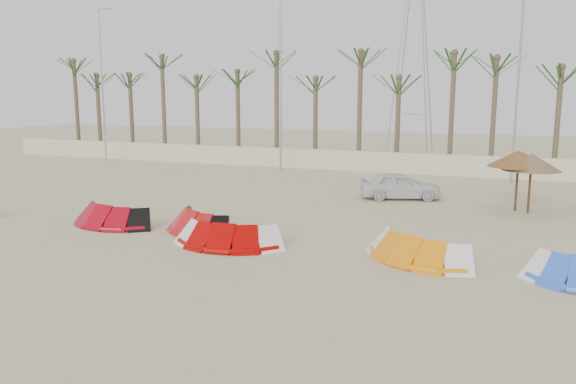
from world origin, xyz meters
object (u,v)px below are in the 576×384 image
at_px(kite_red_left, 116,213).
at_px(kite_orange, 418,246).
at_px(kite_red_right, 232,232).
at_px(parasol_left, 519,159).
at_px(kite_red_mid, 201,220).
at_px(parasol_mid, 531,162).
at_px(car, 400,186).

height_order(kite_red_left, kite_orange, same).
bearing_deg(kite_orange, kite_red_right, -174.56).
bearing_deg(kite_red_left, parasol_left, 29.72).
bearing_deg(kite_red_mid, kite_red_right, -33.71).
height_order(parasol_mid, car, parasol_mid).
distance_m(kite_red_right, kite_orange, 6.10).
xyz_separation_m(kite_red_right, car, (3.73, 10.33, 0.23)).
distance_m(kite_orange, parasol_mid, 9.33).
xyz_separation_m(kite_red_left, kite_red_mid, (3.65, 0.23, -0.00)).
distance_m(parasol_left, parasol_mid, 0.56).
bearing_deg(kite_red_left, parasol_mid, 28.28).
bearing_deg(kite_orange, kite_red_left, 177.61).
bearing_deg(kite_red_right, car, 70.15).
distance_m(kite_red_left, kite_red_right, 5.68).
relative_size(kite_red_right, car, 0.99).
relative_size(parasol_left, parasol_mid, 1.04).
height_order(kite_red_mid, car, car).
bearing_deg(parasol_left, kite_red_mid, -143.41).
bearing_deg(parasol_mid, kite_orange, -111.24).
bearing_deg(car, kite_red_left, 117.31).
relative_size(kite_red_right, parasol_left, 1.43).
height_order(kite_red_left, parasol_mid, parasol_mid).
xyz_separation_m(kite_red_right, kite_orange, (6.07, 0.58, -0.00)).
bearing_deg(kite_red_mid, parasol_left, 36.59).
bearing_deg(car, parasol_left, -118.69).
bearing_deg(kite_orange, parasol_left, 72.16).
bearing_deg(kite_red_mid, kite_red_left, -176.46).
relative_size(kite_red_mid, car, 0.95).
bearing_deg(kite_red_mid, kite_orange, -5.09).
bearing_deg(kite_red_left, kite_orange, -2.39).
xyz_separation_m(kite_red_left, parasol_left, (14.46, 8.25, 1.86)).
bearing_deg(parasol_left, kite_red_left, -150.28).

